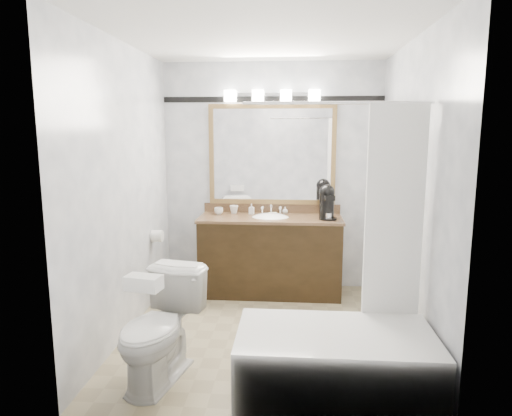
% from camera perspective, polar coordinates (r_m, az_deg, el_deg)
% --- Properties ---
extents(room, '(2.42, 2.62, 2.52)m').
position_cam_1_polar(room, '(3.82, 1.09, 1.95)').
color(room, tan).
rests_on(room, ground).
extents(vanity, '(1.53, 0.58, 0.97)m').
position_cam_1_polar(vanity, '(4.98, 1.79, -5.73)').
color(vanity, black).
rests_on(vanity, ground).
extents(mirror, '(1.40, 0.04, 1.10)m').
position_cam_1_polar(mirror, '(5.07, 2.00, 6.68)').
color(mirror, olive).
rests_on(mirror, room).
extents(vanity_light_bar, '(1.02, 0.14, 0.12)m').
position_cam_1_polar(vanity_light_bar, '(5.03, 2.02, 13.87)').
color(vanity_light_bar, silver).
rests_on(vanity_light_bar, room).
extents(accent_stripe, '(2.40, 0.01, 0.06)m').
position_cam_1_polar(accent_stripe, '(5.09, 2.05, 13.44)').
color(accent_stripe, black).
rests_on(accent_stripe, room).
extents(bathtub, '(1.30, 0.75, 1.96)m').
position_cam_1_polar(bathtub, '(3.25, 10.24, -17.59)').
color(bathtub, white).
rests_on(bathtub, ground).
extents(tp_roll, '(0.11, 0.12, 0.12)m').
position_cam_1_polar(tp_roll, '(4.77, -12.25, -3.44)').
color(tp_roll, white).
rests_on(tp_roll, room).
extents(toilet, '(0.59, 0.84, 0.78)m').
position_cam_1_polar(toilet, '(3.38, -11.99, -14.53)').
color(toilet, white).
rests_on(toilet, ground).
extents(tissue_box, '(0.24, 0.16, 0.09)m').
position_cam_1_polar(tissue_box, '(2.96, -13.88, -9.06)').
color(tissue_box, white).
rests_on(tissue_box, toilet).
extents(coffee_maker, '(0.19, 0.23, 0.36)m').
position_cam_1_polar(coffee_maker, '(4.82, 8.86, 0.85)').
color(coffee_maker, black).
rests_on(coffee_maker, vanity).
extents(cup_left, '(0.12, 0.12, 0.08)m').
position_cam_1_polar(cup_left, '(5.05, -4.69, -0.36)').
color(cup_left, white).
rests_on(cup_left, vanity).
extents(cup_right, '(0.11, 0.11, 0.09)m').
position_cam_1_polar(cup_right, '(5.09, -2.78, -0.18)').
color(cup_right, white).
rests_on(cup_right, vanity).
extents(soap_bottle_a, '(0.06, 0.06, 0.11)m').
position_cam_1_polar(soap_bottle_a, '(5.04, -0.56, -0.11)').
color(soap_bottle_a, white).
rests_on(soap_bottle_a, vanity).
extents(soap_bottle_b, '(0.06, 0.06, 0.08)m').
position_cam_1_polar(soap_bottle_b, '(5.08, 3.67, -0.29)').
color(soap_bottle_b, white).
rests_on(soap_bottle_b, vanity).
extents(soap_bar, '(0.10, 0.08, 0.03)m').
position_cam_1_polar(soap_bar, '(5.00, 2.12, -0.72)').
color(soap_bar, beige).
rests_on(soap_bar, vanity).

